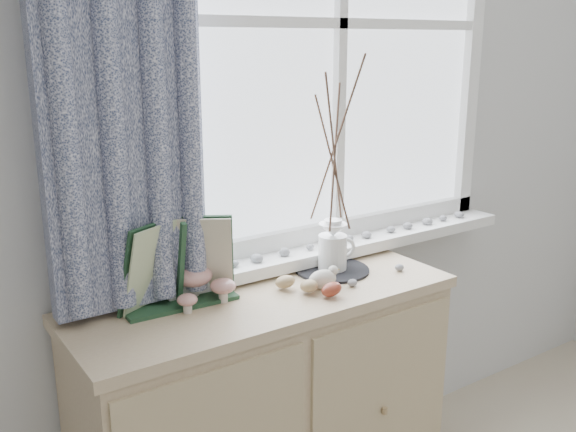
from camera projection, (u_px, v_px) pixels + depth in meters
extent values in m
cube|color=silver|center=(263.00, 133.00, 2.10)|extent=(4.00, 0.04, 2.60)
cube|color=white|center=(337.00, 23.00, 2.17)|extent=(1.30, 0.01, 1.40)
cube|color=white|center=(346.00, 245.00, 2.31)|extent=(1.45, 0.16, 0.04)
cube|color=#0B163C|center=(114.00, 7.00, 1.62)|extent=(0.44, 0.06, 1.61)
cube|color=#C9B18D|center=(266.00, 422.00, 2.06)|extent=(1.17, 0.43, 0.81)
cube|color=#C9B18D|center=(265.00, 299.00, 1.95)|extent=(1.20, 0.45, 0.03)
cube|color=#CAB88B|center=(381.00, 425.00, 2.05)|extent=(0.55, 0.01, 0.75)
cylinder|color=beige|center=(194.00, 288.00, 1.90)|extent=(0.03, 0.03, 0.07)
ellipsoid|color=#9B1505|center=(193.00, 276.00, 1.89)|extent=(0.11, 0.11, 0.06)
cylinder|color=beige|center=(223.00, 294.00, 1.88)|extent=(0.03, 0.03, 0.05)
ellipsoid|color=#9B1505|center=(223.00, 286.00, 1.88)|extent=(0.08, 0.08, 0.04)
cylinder|color=beige|center=(188.00, 306.00, 1.81)|extent=(0.03, 0.03, 0.04)
ellipsoid|color=#9B1505|center=(187.00, 300.00, 1.81)|extent=(0.06, 0.06, 0.03)
ellipsoid|color=tan|center=(309.00, 286.00, 1.94)|extent=(0.05, 0.04, 0.06)
ellipsoid|color=tan|center=(285.00, 282.00, 1.98)|extent=(0.05, 0.04, 0.06)
ellipsoid|color=maroon|center=(331.00, 289.00, 1.92)|extent=(0.05, 0.04, 0.06)
ellipsoid|color=tan|center=(321.00, 278.00, 2.00)|extent=(0.05, 0.04, 0.06)
cylinder|color=black|center=(332.00, 270.00, 2.14)|extent=(0.25, 0.25, 0.01)
cylinder|color=white|center=(332.00, 252.00, 2.13)|extent=(0.12, 0.12, 0.12)
cone|color=white|center=(333.00, 230.00, 2.11)|extent=(0.10, 0.10, 0.04)
cylinder|color=white|center=(333.00, 224.00, 2.10)|extent=(0.06, 0.06, 0.03)
torus|color=white|center=(345.00, 248.00, 2.15)|extent=(0.07, 0.04, 0.07)
ellipsoid|color=#939496|center=(352.00, 283.00, 2.01)|extent=(0.03, 0.03, 0.02)
ellipsoid|color=#939496|center=(331.00, 266.00, 2.15)|extent=(0.03, 0.03, 0.02)
ellipsoid|color=#939496|center=(399.00, 268.00, 2.14)|extent=(0.03, 0.03, 0.02)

